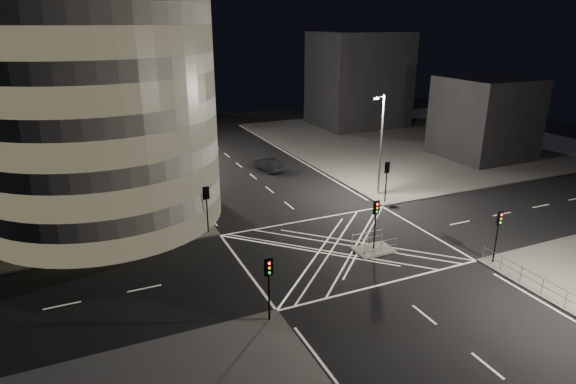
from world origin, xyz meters
name	(u,v)px	position (x,y,z in m)	size (l,w,h in m)	color
ground	(341,248)	(0.00, 0.00, 0.00)	(120.00, 120.00, 0.00)	black
sidewalk_far_right	(419,139)	(29.00, 27.00, 0.07)	(42.00, 42.00, 0.15)	#4C4A47
central_island	(373,250)	(2.00, -1.50, 0.07)	(3.00, 2.00, 0.15)	slate
office_tower_curved	(29,71)	(-20.74, 18.74, 12.65)	(30.00, 29.00, 27.20)	#9B9993
office_block_rear	(31,67)	(-22.00, 42.00, 11.15)	(24.00, 16.00, 22.00)	#9B9993
building_right_far	(358,79)	(26.00, 40.00, 7.65)	(14.00, 12.00, 15.00)	black
building_right_near	(485,117)	(30.00, 16.00, 5.15)	(10.00, 10.00, 10.00)	black
building_far_end	(154,68)	(-4.00, 58.00, 9.00)	(18.00, 8.00, 18.00)	black
tree_a	(178,173)	(-10.50, 9.00, 4.89)	(4.19, 4.19, 7.16)	black
tree_b	(165,155)	(-10.50, 15.00, 4.95)	(4.05, 4.05, 7.14)	black
tree_c	(154,145)	(-10.50, 21.00, 4.58)	(3.77, 3.77, 6.61)	black
tree_d	(145,124)	(-10.50, 27.00, 5.59)	(5.41, 5.41, 8.56)	black
tree_e	(138,123)	(-10.50, 33.00, 4.57)	(3.48, 3.48, 6.45)	black
traffic_signal_fl	(207,201)	(-8.80, 6.80, 2.91)	(0.55, 0.22, 4.00)	black
traffic_signal_nl	(269,278)	(-8.80, -6.80, 2.91)	(0.55, 0.22, 4.00)	black
traffic_signal_fr	(387,174)	(8.80, 6.80, 2.91)	(0.55, 0.22, 4.00)	black
traffic_signal_nr	(498,227)	(8.80, -6.80, 2.91)	(0.55, 0.22, 4.00)	black
traffic_signal_island	(376,216)	(2.00, -1.50, 2.91)	(0.55, 0.22, 4.00)	black
street_lamp_left_near	(182,155)	(-9.44, 12.00, 5.54)	(1.25, 0.25, 10.00)	slate
street_lamp_left_far	(150,119)	(-9.44, 30.00, 5.54)	(1.25, 0.25, 10.00)	slate
street_lamp_right_far	(381,142)	(9.44, 9.00, 5.54)	(1.25, 0.25, 10.00)	slate
railing_near_right	(554,292)	(8.30, -12.15, 0.70)	(0.06, 11.70, 1.10)	slate
railing_island_south	(381,247)	(2.00, -2.40, 0.70)	(2.80, 0.06, 1.10)	slate
railing_island_north	(368,238)	(2.00, -0.60, 0.70)	(2.80, 0.06, 1.10)	slate
sedan	(269,165)	(2.48, 21.40, 0.75)	(1.58, 4.54, 1.50)	black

